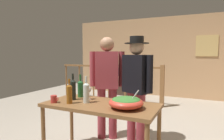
{
  "coord_description": "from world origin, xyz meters",
  "views": [
    {
      "loc": [
        1.07,
        -2.91,
        1.34
      ],
      "look_at": [
        -0.04,
        -0.54,
        1.13
      ],
      "focal_mm": 30.95,
      "sensor_mm": 36.0,
      "label": 1
    }
  ],
  "objects": [
    {
      "name": "back_wall",
      "position": [
        0.0,
        3.38,
        1.25
      ],
      "size": [
        6.19,
        0.1,
        2.51
      ],
      "primitive_type": "cube",
      "color": "tan",
      "rests_on": "ground_plane"
    },
    {
      "name": "person_standing_left",
      "position": [
        -0.28,
        -0.21,
        0.94
      ],
      "size": [
        0.51,
        0.34,
        1.61
      ],
      "rotation": [
        0.0,
        0.0,
        3.54
      ],
      "color": "#9E3842",
      "rests_on": "ground_plane"
    },
    {
      "name": "wine_glass",
      "position": [
        -0.29,
        -0.75,
        0.87
      ],
      "size": [
        0.08,
        0.08,
        0.18
      ],
      "color": "silver",
      "rests_on": "serving_table"
    },
    {
      "name": "wine_bottle_dark",
      "position": [
        -0.46,
        -0.85,
        0.88
      ],
      "size": [
        0.07,
        0.07,
        0.35
      ],
      "color": "black",
      "rests_on": "serving_table"
    },
    {
      "name": "mug_red",
      "position": [
        -0.58,
        -1.08,
        0.79
      ],
      "size": [
        0.11,
        0.08,
        0.09
      ],
      "color": "#B7332D",
      "rests_on": "serving_table"
    },
    {
      "name": "stair_railing",
      "position": [
        -0.87,
        2.0,
        0.66
      ],
      "size": [
        3.1,
        0.1,
        1.07
      ],
      "color": "brown",
      "rests_on": "ground_plane"
    },
    {
      "name": "wine_bottle_green",
      "position": [
        -0.47,
        -0.67,
        0.87
      ],
      "size": [
        0.08,
        0.08,
        0.32
      ],
      "color": "#1E5628",
      "rests_on": "serving_table"
    },
    {
      "name": "wine_bottle_amber",
      "position": [
        -0.39,
        -1.03,
        0.87
      ],
      "size": [
        0.07,
        0.07,
        0.3
      ],
      "color": "brown",
      "rests_on": "serving_table"
    },
    {
      "name": "person_standing_right",
      "position": [
        0.2,
        -0.21,
        0.94
      ],
      "size": [
        0.53,
        0.35,
        1.6
      ],
      "rotation": [
        0.0,
        0.0,
        2.74
      ],
      "color": "#9E3842",
      "rests_on": "ground_plane"
    },
    {
      "name": "serving_table",
      "position": [
        -0.04,
        -0.87,
        0.66
      ],
      "size": [
        1.39,
        0.65,
        0.74
      ],
      "color": "brown",
      "rests_on": "ground_plane"
    },
    {
      "name": "wine_bottle_clear",
      "position": [
        -0.22,
        -0.91,
        0.88
      ],
      "size": [
        0.08,
        0.08,
        0.33
      ],
      "color": "silver",
      "rests_on": "serving_table"
    },
    {
      "name": "framed_picture",
      "position": [
        1.17,
        3.32,
        1.58
      ],
      "size": [
        0.58,
        0.03,
        0.6
      ],
      "primitive_type": "cube",
      "color": "tan"
    },
    {
      "name": "ground_plane",
      "position": [
        0.0,
        0.0,
        0.0
      ],
      "size": [
        8.78,
        8.78,
        0.0
      ],
      "primitive_type": "plane",
      "color": "#9E9384"
    },
    {
      "name": "tv_console",
      "position": [
        -1.2,
        3.03,
        0.26
      ],
      "size": [
        0.9,
        0.4,
        0.52
      ],
      "primitive_type": "cube",
      "color": "#38281E",
      "rests_on": "ground_plane"
    },
    {
      "name": "flat_screen_tv",
      "position": [
        -1.2,
        3.0,
        0.79
      ],
      "size": [
        0.65,
        0.12,
        0.47
      ],
      "color": "black",
      "rests_on": "tv_console"
    },
    {
      "name": "salad_bowl",
      "position": [
        0.31,
        -0.93,
        0.81
      ],
      "size": [
        0.39,
        0.39,
        0.22
      ],
      "color": "#CC3D2D",
      "rests_on": "serving_table"
    }
  ]
}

